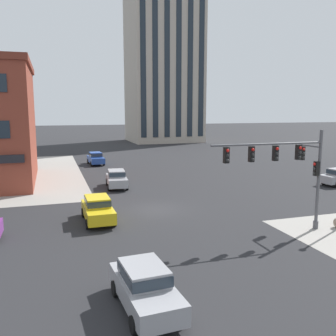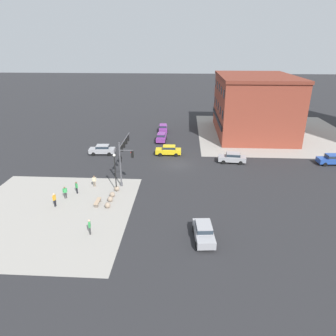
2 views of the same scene
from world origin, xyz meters
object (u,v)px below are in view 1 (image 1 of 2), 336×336
Objects in this scene: car_cross_eastbound at (96,158)px; car_main_northbound_near at (145,285)px; car_main_southbound_far at (117,178)px; car_cross_westbound at (98,208)px; traffic_signal_main at (292,165)px.

car_main_northbound_near is at bearing -94.03° from car_cross_eastbound.
car_main_southbound_far is 1.03× the size of car_cross_westbound.
traffic_signal_main is 12.72m from car_cross_westbound.
car_main_northbound_near and car_cross_westbound have the same top height.
car_cross_eastbound is 1.02× the size of car_cross_westbound.
traffic_signal_main is 1.66× the size of car_main_northbound_near.
car_cross_eastbound and car_cross_westbound have the same top height.
car_cross_westbound is (-10.98, 5.57, -3.21)m from traffic_signal_main.
car_cross_eastbound is (-0.12, 15.87, 0.00)m from car_main_southbound_far.
traffic_signal_main reaches higher than car_cross_westbound.
traffic_signal_main is 1.69× the size of car_cross_westbound.
car_cross_eastbound is (2.68, 38.03, 0.00)m from car_main_northbound_near.
traffic_signal_main reaches higher than car_cross_eastbound.
traffic_signal_main is 33.12m from car_cross_eastbound.
car_cross_westbound is at bearing -106.41° from car_main_southbound_far.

